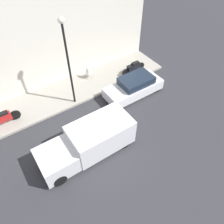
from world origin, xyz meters
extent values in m
plane|color=#2D2D33|center=(0.00, 0.00, 0.00)|extent=(60.00, 60.00, 0.00)
cube|color=gray|center=(4.80, 0.00, 0.07)|extent=(2.84, 15.07, 0.15)
cube|color=silver|center=(6.37, 0.00, 3.07)|extent=(0.30, 15.07, 6.13)
cube|color=silver|center=(2.26, -3.85, 0.51)|extent=(1.61, 3.92, 0.68)
cube|color=#192333|center=(2.26, -4.05, 1.08)|extent=(1.41, 2.16, 0.48)
cylinder|color=black|center=(1.58, -2.34, 0.30)|extent=(0.20, 0.61, 0.61)
cylinder|color=black|center=(2.95, -2.34, 0.30)|extent=(0.20, 0.61, 0.61)
cylinder|color=black|center=(1.58, -5.36, 0.30)|extent=(0.20, 0.61, 0.61)
cylinder|color=black|center=(2.95, -5.36, 0.30)|extent=(0.20, 0.61, 0.61)
cube|color=silver|center=(-0.08, 0.15, 0.95)|extent=(1.84, 3.22, 1.53)
cube|color=silver|center=(-0.08, 2.63, 0.72)|extent=(1.75, 1.73, 1.07)
cube|color=#192333|center=(-0.08, 2.89, 1.02)|extent=(1.57, 0.95, 0.43)
cylinder|color=black|center=(-0.87, 2.92, 0.33)|extent=(0.22, 0.66, 0.66)
cylinder|color=black|center=(0.71, 2.92, 0.33)|extent=(0.22, 0.66, 0.66)
cylinder|color=black|center=(-0.87, -0.88, 0.33)|extent=(0.22, 0.66, 0.66)
cylinder|color=black|center=(0.71, -0.88, 0.33)|extent=(0.22, 0.66, 0.66)
cube|color=#B21E1E|center=(4.28, 4.13, 0.64)|extent=(0.30, 1.13, 0.45)
cube|color=black|center=(4.28, 3.98, 0.92)|extent=(0.27, 0.61, 0.12)
cylinder|color=black|center=(4.28, 3.40, 0.46)|extent=(0.10, 0.64, 0.64)
cube|color=black|center=(4.06, -5.26, 0.62)|extent=(0.30, 1.06, 0.46)
cube|color=black|center=(4.06, -5.41, 0.91)|extent=(0.27, 0.58, 0.12)
cylinder|color=black|center=(4.06, -4.55, 0.43)|extent=(0.10, 0.57, 0.57)
cylinder|color=black|center=(4.06, -5.97, 0.43)|extent=(0.10, 0.57, 0.57)
cylinder|color=black|center=(3.68, -0.20, 2.74)|extent=(0.12, 0.12, 5.20)
sphere|color=silver|center=(3.68, -0.20, 5.45)|extent=(0.35, 0.35, 0.35)
cube|color=silver|center=(5.33, -2.29, 0.57)|extent=(0.40, 0.40, 0.04)
cube|color=silver|center=(5.33, -2.11, 0.79)|extent=(0.40, 0.04, 0.40)
cylinder|color=silver|center=(5.16, -2.47, 0.35)|extent=(0.04, 0.04, 0.41)
cylinder|color=silver|center=(5.51, -2.47, 0.35)|extent=(0.04, 0.04, 0.41)
cylinder|color=silver|center=(5.16, -2.12, 0.35)|extent=(0.04, 0.04, 0.41)
cylinder|color=silver|center=(5.51, -2.12, 0.35)|extent=(0.04, 0.04, 0.41)
camera|label=1|loc=(-6.16, 3.54, 9.90)|focal=35.00mm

